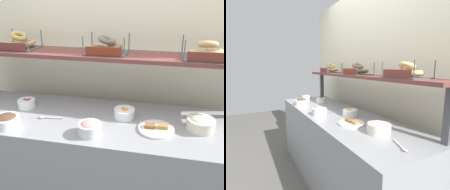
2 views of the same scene
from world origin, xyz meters
The scene contains 18 objects.
ground_plane centered at (0.00, 0.00, 0.00)m, with size 8.00×8.00×0.00m, color #595651.
back_wall centered at (0.00, 0.55, 1.20)m, with size 3.47×0.06×2.40m, color white.
deli_counter centered at (0.00, 0.00, 0.42)m, with size 2.27×0.70×0.85m, color gray.
shelf_riser_left centered at (-1.08, 0.27, 1.05)m, with size 0.05×0.05×0.40m, color #4C4C51.
shelf_riser_right centered at (1.08, 0.27, 1.05)m, with size 0.05×0.05×0.40m, color #4C4C51.
upper_shelf centered at (0.00, 0.27, 1.26)m, with size 2.23×0.32×0.03m, color brown.
bowl_potato_salad centered at (0.70, 0.00, 0.90)m, with size 0.19×0.19×0.10m.
bowl_fruit_salad centered at (0.17, 0.06, 0.89)m, with size 0.15×0.15×0.08m.
bowl_lox_spread centered at (-0.01, -0.21, 0.90)m, with size 0.16×0.16×0.10m.
bowl_beet_salad centered at (-0.63, 0.06, 0.89)m, with size 0.14×0.14×0.08m.
bowl_scallion_spread centered at (-0.99, -0.03, 0.88)m, with size 0.16×0.16×0.07m.
bowl_chocolate_spread centered at (-0.60, -0.24, 0.89)m, with size 0.18×0.18×0.09m.
serving_plate_white centered at (0.41, -0.07, 0.86)m, with size 0.24×0.24×0.04m.
serving_spoon_near_plate centered at (-0.39, -0.07, 0.86)m, with size 0.18×0.05×0.01m.
serving_spoon_by_edge centered at (0.98, -0.04, 0.86)m, with size 0.17×0.08×0.01m.
bagel_basket_sesame centered at (-0.75, 0.28, 1.33)m, with size 0.28×0.25×0.15m.
bagel_basket_poppy centered at (-0.01, 0.27, 1.33)m, with size 0.32×0.25×0.14m.
bagel_basket_plain centered at (0.72, 0.26, 1.33)m, with size 0.33×0.25×0.14m.
Camera 2 is at (1.73, -0.92, 1.38)m, focal length 28.47 mm.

